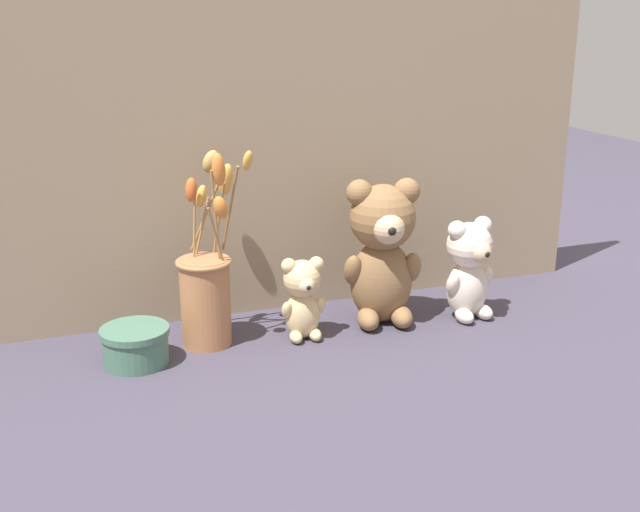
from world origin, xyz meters
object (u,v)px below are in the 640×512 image
Objects in this scene: teddy_bear_small at (303,297)px; flower_vase at (207,286)px; teddy_bear_medium at (469,267)px; decorative_tin_tall at (136,346)px; teddy_bear_large at (382,249)px.

flower_vase is (-0.16, 0.04, 0.03)m from teddy_bear_small.
flower_vase reaches higher than teddy_bear_medium.
teddy_bear_small is 0.17m from flower_vase.
decorative_tin_tall is at bearing 179.20° from teddy_bear_medium.
flower_vase is (-0.33, 0.02, -0.04)m from teddy_bear_large.
teddy_bear_large is at bearing 3.47° from decorative_tin_tall.
teddy_bear_small is 0.44× the size of flower_vase.
teddy_bear_medium is 0.62m from decorative_tin_tall.
teddy_bear_small is at bearing -13.00° from flower_vase.
decorative_tin_tall is at bearing -161.90° from flower_vase.
teddy_bear_medium is at bearing -12.61° from teddy_bear_large.
flower_vase is (-0.49, 0.05, 0.01)m from teddy_bear_medium.
teddy_bear_large is 0.18m from teddy_bear_small.
teddy_bear_large is 0.47m from decorative_tin_tall.
decorative_tin_tall is at bearing -176.53° from teddy_bear_large.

